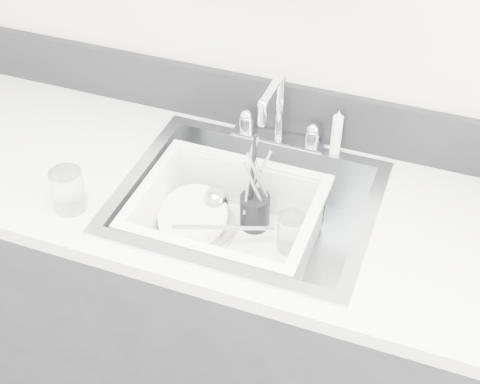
% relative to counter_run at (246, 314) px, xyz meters
% --- Properties ---
extents(counter_run, '(3.20, 0.62, 0.92)m').
position_rel_counter_run_xyz_m(counter_run, '(0.00, 0.00, 0.00)').
color(counter_run, black).
rests_on(counter_run, ground).
extents(backsplash, '(3.20, 0.02, 0.16)m').
position_rel_counter_run_xyz_m(backsplash, '(0.00, 0.30, 0.54)').
color(backsplash, black).
rests_on(backsplash, counter_run).
extents(sink, '(0.64, 0.52, 0.20)m').
position_rel_counter_run_xyz_m(sink, '(0.00, 0.00, 0.37)').
color(sink, silver).
rests_on(sink, counter_run).
extents(faucet, '(0.26, 0.18, 0.23)m').
position_rel_counter_run_xyz_m(faucet, '(0.00, 0.25, 0.52)').
color(faucet, silver).
rests_on(faucet, counter_run).
extents(side_sprayer, '(0.03, 0.03, 0.14)m').
position_rel_counter_run_xyz_m(side_sprayer, '(0.16, 0.25, 0.53)').
color(side_sprayer, white).
rests_on(side_sprayer, counter_run).
extents(wash_tub, '(0.48, 0.40, 0.18)m').
position_rel_counter_run_xyz_m(wash_tub, '(-0.04, -0.03, 0.38)').
color(wash_tub, white).
rests_on(wash_tub, sink).
extents(plate_stack, '(0.23, 0.22, 0.09)m').
position_rel_counter_run_xyz_m(plate_stack, '(-0.14, -0.01, 0.33)').
color(plate_stack, white).
rests_on(plate_stack, wash_tub).
extents(utensil_cup, '(0.08, 0.08, 0.27)m').
position_rel_counter_run_xyz_m(utensil_cup, '(-0.00, 0.07, 0.37)').
color(utensil_cup, black).
rests_on(utensil_cup, wash_tub).
extents(ladle, '(0.24, 0.30, 0.08)m').
position_rel_counter_run_xyz_m(ladle, '(-0.07, -0.00, 0.35)').
color(ladle, silver).
rests_on(ladle, wash_tub).
extents(tumbler_in_tub, '(0.09, 0.09, 0.11)m').
position_rel_counter_run_xyz_m(tumbler_in_tub, '(0.12, 0.02, 0.36)').
color(tumbler_in_tub, white).
rests_on(tumbler_in_tub, wash_tub).
extents(tumbler_counter, '(0.09, 0.09, 0.11)m').
position_rel_counter_run_xyz_m(tumbler_counter, '(-0.39, -0.18, 0.51)').
color(tumbler_counter, white).
rests_on(tumbler_counter, counter_run).
extents(bowl_small, '(0.13, 0.13, 0.04)m').
position_rel_counter_run_xyz_m(bowl_small, '(0.07, -0.09, 0.33)').
color(bowl_small, white).
rests_on(bowl_small, wash_tub).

